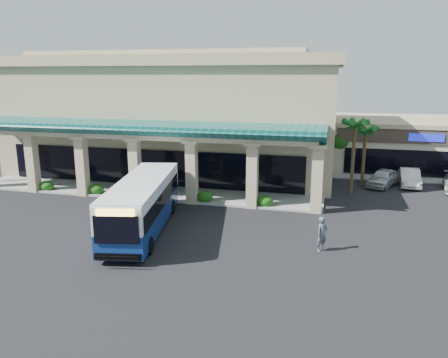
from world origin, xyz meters
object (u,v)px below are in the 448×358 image
(transit_bus, at_px, (143,205))
(pedestrian, at_px, (322,234))
(car_silver, at_px, (383,178))
(car_white, at_px, (409,177))

(transit_bus, height_order, pedestrian, transit_bus)
(transit_bus, xyz_separation_m, car_silver, (15.27, 15.04, -0.84))
(transit_bus, height_order, car_white, transit_bus)
(pedestrian, relative_size, car_silver, 0.44)
(car_white, bearing_deg, transit_bus, -135.17)
(car_silver, height_order, car_white, car_silver)
(car_silver, bearing_deg, pedestrian, -82.34)
(transit_bus, bearing_deg, car_white, 31.11)
(pedestrian, bearing_deg, car_silver, 24.54)
(pedestrian, xyz_separation_m, car_white, (6.79, 16.48, -0.21))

